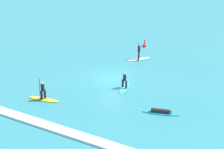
# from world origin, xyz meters

# --- Properties ---
(ground_plane) EXTENTS (120.00, 120.00, 0.00)m
(ground_plane) POSITION_xyz_m (0.00, 0.00, 0.00)
(ground_plane) COLOR teal
(ground_plane) RESTS_ON ground
(surfer_on_yellow_board) EXTENTS (3.07, 1.10, 2.16)m
(surfer_on_yellow_board) POSITION_xyz_m (-3.32, -6.87, 0.41)
(surfer_on_yellow_board) COLOR yellow
(surfer_on_yellow_board) RESTS_ON ground_plane
(surfer_on_white_board) EXTENTS (2.39, 2.76, 2.12)m
(surfer_on_white_board) POSITION_xyz_m (0.20, 6.25, 0.45)
(surfer_on_white_board) COLOR white
(surfer_on_white_board) RESTS_ON ground_plane
(surfer_on_teal_board) EXTENTS (1.30, 2.88, 1.65)m
(surfer_on_teal_board) POSITION_xyz_m (2.06, -1.29, 0.41)
(surfer_on_teal_board) COLOR #33C6CC
(surfer_on_teal_board) RESTS_ON ground_plane
(surfer_on_blue_board) EXTENTS (3.19, 1.45, 0.43)m
(surfer_on_blue_board) POSITION_xyz_m (6.86, -4.14, 0.16)
(surfer_on_blue_board) COLOR #1E8CD1
(surfer_on_blue_board) RESTS_ON ground_plane
(marker_buoy) EXTENTS (0.48, 0.48, 1.05)m
(marker_buoy) POSITION_xyz_m (-1.01, 10.78, 0.17)
(marker_buoy) COLOR red
(marker_buoy) RESTS_ON ground_plane
(wave_crest) EXTENTS (14.67, 0.90, 0.18)m
(wave_crest) POSITION_xyz_m (0.00, -10.25, 0.09)
(wave_crest) COLOR white
(wave_crest) RESTS_ON ground_plane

